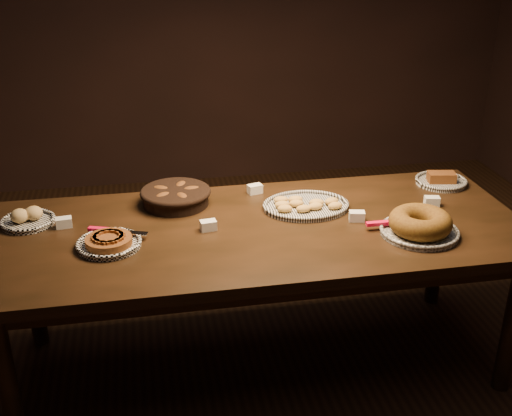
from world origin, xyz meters
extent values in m
plane|color=black|center=(0.00, 0.00, 0.00)|extent=(5.00, 5.00, 0.00)
cube|color=black|center=(0.00, 0.00, 0.72)|extent=(2.40, 1.00, 0.05)
cylinder|color=black|center=(-1.08, -0.38, 0.35)|extent=(0.08, 0.08, 0.70)
cylinder|color=black|center=(1.08, -0.38, 0.35)|extent=(0.08, 0.08, 0.70)
cylinder|color=black|center=(-1.08, 0.38, 0.35)|extent=(0.08, 0.08, 0.70)
cylinder|color=black|center=(1.08, 0.38, 0.35)|extent=(0.08, 0.08, 0.70)
torus|color=white|center=(-0.66, -0.07, 0.77)|extent=(0.27, 0.27, 0.02)
cylinder|color=#46230E|center=(-0.66, -0.07, 0.78)|extent=(0.20, 0.20, 0.03)
cube|color=#562E0E|center=(-0.60, -0.07, 0.80)|extent=(0.02, 0.07, 0.01)
cube|color=#562E0E|center=(-0.61, -0.04, 0.80)|extent=(0.05, 0.07, 0.01)
cube|color=#562E0E|center=(-0.64, -0.02, 0.80)|extent=(0.07, 0.04, 0.01)
cube|color=#562E0E|center=(-0.67, -0.02, 0.80)|extent=(0.07, 0.03, 0.01)
cube|color=#562E0E|center=(-0.69, -0.03, 0.80)|extent=(0.06, 0.06, 0.01)
cube|color=#562E0E|center=(-0.71, -0.06, 0.80)|extent=(0.04, 0.07, 0.01)
cube|color=#562E0E|center=(-0.71, -0.09, 0.80)|extent=(0.04, 0.07, 0.01)
cube|color=#562E0E|center=(-0.69, -0.11, 0.80)|extent=(0.06, 0.06, 0.01)
cube|color=#562E0E|center=(-0.66, -0.12, 0.80)|extent=(0.07, 0.03, 0.01)
cube|color=#562E0E|center=(-0.63, -0.12, 0.80)|extent=(0.07, 0.05, 0.01)
cube|color=#562E0E|center=(-0.61, -0.10, 0.80)|extent=(0.05, 0.07, 0.01)
cube|color=#FF0C3F|center=(-0.69, 0.04, 0.78)|extent=(0.12, 0.06, 0.02)
cube|color=silver|center=(-0.57, -0.01, 0.78)|extent=(0.15, 0.08, 0.00)
torus|color=black|center=(0.25, 0.15, 0.77)|extent=(0.33, 0.33, 0.02)
ellipsoid|color=#AE8332|center=(0.14, 0.11, 0.78)|extent=(0.07, 0.05, 0.03)
ellipsoid|color=#AE8332|center=(0.23, 0.09, 0.78)|extent=(0.07, 0.05, 0.03)
ellipsoid|color=#AE8332|center=(0.29, 0.11, 0.78)|extent=(0.08, 0.05, 0.03)
ellipsoid|color=#AE8332|center=(0.38, 0.10, 0.78)|extent=(0.08, 0.05, 0.03)
ellipsoid|color=#AE8332|center=(0.14, 0.15, 0.78)|extent=(0.07, 0.05, 0.03)
ellipsoid|color=#AE8332|center=(0.21, 0.16, 0.78)|extent=(0.07, 0.05, 0.03)
ellipsoid|color=#AE8332|center=(0.30, 0.15, 0.78)|extent=(0.08, 0.06, 0.03)
ellipsoid|color=#AE8332|center=(0.38, 0.15, 0.78)|extent=(0.08, 0.06, 0.03)
ellipsoid|color=#AE8332|center=(0.14, 0.21, 0.78)|extent=(0.07, 0.05, 0.03)
ellipsoid|color=#AE8332|center=(0.21, 0.20, 0.78)|extent=(0.07, 0.05, 0.03)
torus|color=black|center=(0.67, -0.20, 0.77)|extent=(0.34, 0.34, 0.02)
torus|color=brown|center=(0.67, -0.20, 0.81)|extent=(0.34, 0.34, 0.09)
cube|color=#FF0C3F|center=(0.51, -0.12, 0.78)|extent=(0.12, 0.02, 0.02)
cube|color=silver|center=(0.64, -0.12, 0.78)|extent=(0.15, 0.03, 0.00)
cylinder|color=black|center=(-0.35, 0.31, 0.79)|extent=(0.37, 0.37, 0.08)
torus|color=black|center=(-0.35, 0.31, 0.81)|extent=(0.34, 0.34, 0.03)
ellipsoid|color=#35160A|center=(-0.27, 0.32, 0.81)|extent=(0.11, 0.07, 0.05)
ellipsoid|color=#35160A|center=(-0.32, 0.39, 0.81)|extent=(0.09, 0.11, 0.05)
ellipsoid|color=#35160A|center=(-0.42, 0.35, 0.81)|extent=(0.11, 0.10, 0.05)
ellipsoid|color=#35160A|center=(-0.41, 0.27, 0.81)|extent=(0.11, 0.11, 0.05)
ellipsoid|color=#35160A|center=(-0.32, 0.24, 0.81)|extent=(0.09, 0.11, 0.05)
torus|color=white|center=(-1.02, 0.22, 0.77)|extent=(0.24, 0.24, 0.02)
ellipsoid|color=#A6814C|center=(-1.05, 0.22, 0.79)|extent=(0.08, 0.08, 0.06)
ellipsoid|color=#A6814C|center=(-0.99, 0.24, 0.79)|extent=(0.08, 0.08, 0.06)
torus|color=black|center=(1.02, 0.32, 0.77)|extent=(0.26, 0.26, 0.02)
cube|color=#46230E|center=(1.02, 0.32, 0.79)|extent=(0.15, 0.10, 0.05)
cube|color=white|center=(-0.23, 0.01, 0.77)|extent=(0.07, 0.05, 0.04)
cube|color=white|center=(0.05, 0.38, 0.77)|extent=(0.08, 0.06, 0.04)
cube|color=white|center=(0.45, -0.02, 0.77)|extent=(0.08, 0.06, 0.04)
cube|color=white|center=(-0.86, 0.16, 0.77)|extent=(0.07, 0.05, 0.04)
cube|color=white|center=(0.85, 0.07, 0.77)|extent=(0.08, 0.06, 0.04)
camera|label=1|loc=(-0.49, -2.52, 2.01)|focal=45.00mm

